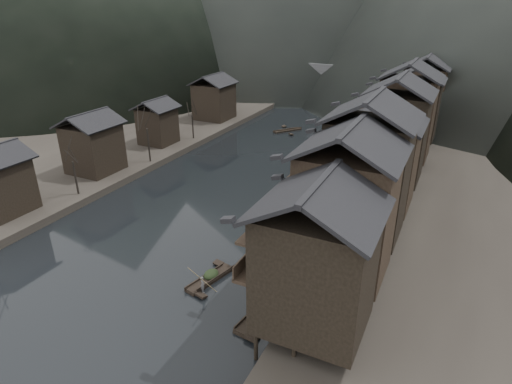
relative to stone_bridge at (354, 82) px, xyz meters
The scene contains 12 objects.
water 72.18m from the stone_bridge, 90.00° to the right, with size 300.00×300.00×0.00m, color black.
left_bank 47.64m from the stone_bridge, 137.56° to the right, with size 40.00×200.00×1.20m, color #2D2823.
stilt_houses 55.77m from the stone_bridge, 71.90° to the right, with size 9.00×67.60×15.87m.
left_houses 55.79m from the stone_bridge, 111.56° to the right, with size 8.10×53.20×8.73m.
bare_trees 64.38m from the stone_bridge, 105.31° to the right, with size 3.58×41.35×7.15m.
moored_sampans 49.55m from the stone_bridge, 75.83° to the right, with size 3.13×67.64×0.47m.
midriver_boats 20.47m from the stone_bridge, 95.68° to the right, with size 10.47×37.24×0.45m.
stone_bridge is the anchor object (origin of this frame).
hero_sampan 76.40m from the stone_bridge, 85.07° to the right, with size 2.29×5.61×0.44m.
cargo_heap 76.11m from the stone_bridge, 85.10° to the right, with size 1.22×1.60×0.73m, color black.
boatman 78.26m from the stone_bridge, 84.86° to the right, with size 0.56×0.37×1.53m, color #59595C.
bamboo_pole 78.19m from the stone_bridge, 84.71° to the right, with size 0.06×0.06×4.34m, color #8C7A51.
Camera 1 is at (23.96, -30.47, 22.86)m, focal length 30.00 mm.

